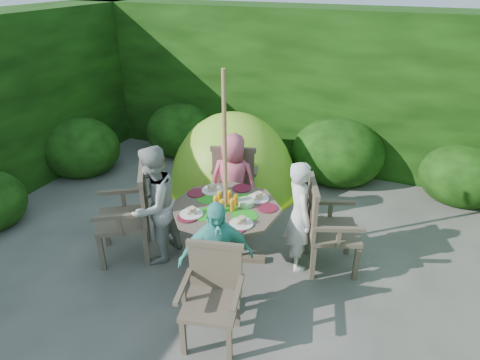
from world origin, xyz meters
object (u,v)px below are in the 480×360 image
at_px(garden_chair_right, 326,225).
at_px(garden_chair_back, 235,178).
at_px(garden_chair_left, 130,213).
at_px(child_left, 154,205).
at_px(patio_table, 226,215).
at_px(child_front, 216,259).
at_px(dome_tent, 233,187).
at_px(parasol_pole, 225,175).
at_px(child_right, 299,216).
at_px(child_back, 233,181).
at_px(garden_chair_front, 213,293).

height_order(garden_chair_right, garden_chair_back, garden_chair_right).
height_order(garden_chair_left, child_left, child_left).
relative_size(patio_table, garden_chair_right, 1.54).
xyz_separation_m(garden_chair_back, child_front, (0.58, -1.80, 0.08)).
distance_m(garden_chair_left, dome_tent, 2.13).
xyz_separation_m(patio_table, child_front, (0.24, -0.76, 0.01)).
height_order(parasol_pole, garden_chair_back, parasol_pole).
bearing_deg(patio_table, child_left, -162.09).
bearing_deg(child_left, patio_table, 110.01).
height_order(patio_table, dome_tent, dome_tent).
bearing_deg(child_right, child_back, 31.13).
bearing_deg(child_front, garden_chair_right, 17.36).
height_order(garden_chair_back, child_left, child_left).
bearing_deg(parasol_pole, patio_table, 30.64).
distance_m(garden_chair_right, garden_chair_left, 2.18).
height_order(child_back, child_front, child_back).
bearing_deg(patio_table, parasol_pole, -149.36).
height_order(garden_chair_right, child_right, child_right).
bearing_deg(garden_chair_back, garden_chair_right, 137.78).
height_order(child_right, child_front, child_right).
bearing_deg(garden_chair_back, parasol_pole, 93.05).
relative_size(garden_chair_left, child_right, 0.82).
distance_m(garden_chair_right, child_front, 1.35).
xyz_separation_m(parasol_pole, dome_tent, (-0.67, 1.70, -1.10)).
relative_size(garden_chair_left, child_front, 0.86).
bearing_deg(garden_chair_left, garden_chair_front, 29.62).
relative_size(garden_chair_back, child_front, 0.81).
xyz_separation_m(garden_chair_back, child_back, (0.09, -0.28, 0.10)).
bearing_deg(garden_chair_right, patio_table, 86.79).
bearing_deg(parasol_pole, dome_tent, 111.35).
distance_m(garden_chair_right, child_left, 1.90).
relative_size(garden_chair_back, dome_tent, 0.42).
distance_m(garden_chair_front, child_right, 1.37).
distance_m(parasol_pole, garden_chair_right, 1.23).
xyz_separation_m(garden_chair_right, child_front, (-0.80, -1.09, 0.07)).
relative_size(parasol_pole, dome_tent, 0.94).
distance_m(garden_chair_back, dome_tent, 0.91).
xyz_separation_m(garden_chair_left, child_front, (1.29, -0.45, 0.05)).
xyz_separation_m(garden_chair_back, child_right, (1.10, -0.79, 0.11)).
distance_m(garden_chair_left, garden_chair_back, 1.52).
bearing_deg(garden_chair_back, child_left, 56.77).
relative_size(garden_chair_left, child_back, 0.84).
distance_m(child_back, child_front, 1.60).
distance_m(garden_chair_left, child_back, 1.34).
bearing_deg(garden_chair_right, child_right, 86.19).
bearing_deg(child_left, garden_chair_front, 56.12).
height_order(parasol_pole, garden_chair_left, parasol_pole).
bearing_deg(patio_table, garden_chair_left, -163.34).
distance_m(parasol_pole, dome_tent, 2.14).
relative_size(child_back, child_front, 1.02).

